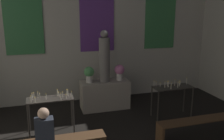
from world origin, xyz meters
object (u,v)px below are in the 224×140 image
(candle_rack_left, at_px, (51,103))
(candle_rack_right, at_px, (172,91))
(flower_vase_left, at_px, (89,73))
(pew_back_right, at_px, (205,123))
(statue, at_px, (104,58))
(person_seated, at_px, (44,127))
(altar, at_px, (105,95))
(flower_vase_right, at_px, (119,71))

(candle_rack_left, bearing_deg, candle_rack_right, 0.04)
(flower_vase_left, distance_m, pew_back_right, 3.43)
(pew_back_right, bearing_deg, flower_vase_left, 133.99)
(statue, bearing_deg, flower_vase_left, 180.00)
(flower_vase_left, height_order, candle_rack_left, flower_vase_left)
(pew_back_right, distance_m, person_seated, 3.71)
(altar, height_order, candle_rack_right, candle_rack_right)
(altar, height_order, candle_rack_left, candle_rack_left)
(flower_vase_right, height_order, candle_rack_right, flower_vase_right)
(statue, relative_size, candle_rack_right, 1.38)
(flower_vase_left, height_order, person_seated, flower_vase_left)
(flower_vase_right, relative_size, pew_back_right, 0.20)
(candle_rack_right, bearing_deg, candle_rack_left, -179.96)
(flower_vase_left, distance_m, candle_rack_right, 2.44)
(statue, bearing_deg, flower_vase_right, 0.00)
(flower_vase_left, xyz_separation_m, candle_rack_right, (2.13, -1.13, -0.39))
(flower_vase_left, relative_size, candle_rack_left, 0.43)
(statue, height_order, person_seated, statue)
(statue, bearing_deg, candle_rack_right, -34.34)
(statue, relative_size, candle_rack_left, 1.38)
(pew_back_right, relative_size, person_seated, 3.49)
(candle_rack_left, xyz_separation_m, pew_back_right, (3.51, -1.27, -0.40))
(flower_vase_right, bearing_deg, statue, -180.00)
(flower_vase_left, bearing_deg, candle_rack_right, -28.01)
(candle_rack_left, bearing_deg, pew_back_right, -19.87)
(candle_rack_right, relative_size, pew_back_right, 0.46)
(person_seated, bearing_deg, flower_vase_right, 46.13)
(flower_vase_left, bearing_deg, person_seated, -119.63)
(altar, xyz_separation_m, candle_rack_left, (-1.66, -1.13, 0.33))
(flower_vase_left, bearing_deg, altar, 0.00)
(flower_vase_right, xyz_separation_m, candle_rack_right, (1.19, -1.13, -0.39))
(altar, xyz_separation_m, candle_rack_right, (1.66, -1.13, 0.33))
(altar, bearing_deg, candle_rack_right, -34.34)
(statue, xyz_separation_m, flower_vase_right, (0.47, 0.00, -0.43))
(candle_rack_left, bearing_deg, flower_vase_left, 43.72)
(candle_rack_left, bearing_deg, altar, 34.39)
(statue, xyz_separation_m, flower_vase_left, (-0.47, 0.00, -0.43))
(flower_vase_left, relative_size, person_seated, 0.69)
(candle_rack_right, xyz_separation_m, person_seated, (-3.50, -1.27, 0.02))
(pew_back_right, bearing_deg, candle_rack_left, 160.13)
(flower_vase_left, xyz_separation_m, candle_rack_left, (-1.19, -1.13, -0.39))
(altar, xyz_separation_m, statue, (0.00, -0.00, 1.15))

